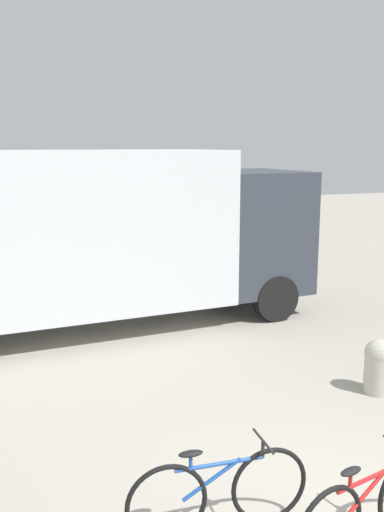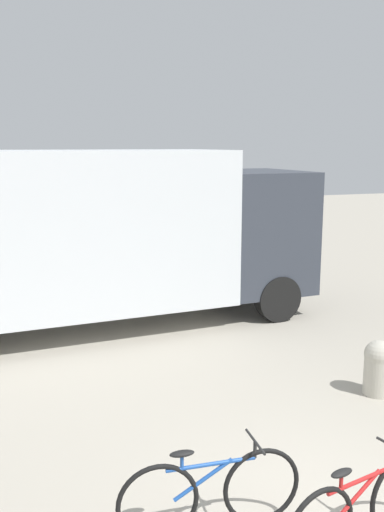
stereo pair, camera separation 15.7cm
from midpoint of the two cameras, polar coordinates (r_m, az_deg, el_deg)
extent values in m
cube|color=silver|center=(10.39, -14.58, 2.36)|extent=(6.94, 2.70, 2.83)
cube|color=#333842|center=(11.81, 6.60, 2.61)|extent=(1.92, 2.31, 2.41)
cylinder|color=black|center=(12.90, 4.34, -2.08)|extent=(0.92, 0.33, 0.90)
cylinder|color=black|center=(11.22, 8.94, -4.19)|extent=(0.92, 0.33, 0.90)
torus|color=black|center=(5.32, -2.51, -23.47)|extent=(0.73, 0.09, 0.73)
torus|color=black|center=(5.57, 7.83, -21.82)|extent=(0.73, 0.09, 0.73)
cylinder|color=#1E4C9E|center=(5.27, 2.84, -20.08)|extent=(0.81, 0.09, 0.04)
cylinder|color=#1E4C9E|center=(5.32, 2.04, -21.46)|extent=(0.54, 0.07, 0.34)
cylinder|color=#1E4C9E|center=(5.17, -0.09, -19.93)|extent=(0.03, 0.03, 0.12)
ellipsoid|color=black|center=(5.13, -0.09, -19.16)|extent=(0.23, 0.11, 0.05)
cylinder|color=black|center=(5.35, 7.20, -18.65)|extent=(0.03, 0.03, 0.15)
cylinder|color=black|center=(5.31, 7.22, -17.93)|extent=(0.05, 0.44, 0.02)
cylinder|color=red|center=(5.29, 17.64, -20.48)|extent=(0.80, 0.21, 0.04)
cylinder|color=red|center=(5.31, 17.01, -22.02)|extent=(0.54, 0.15, 0.34)
cylinder|color=red|center=(5.09, 15.61, -20.94)|extent=(0.03, 0.03, 0.12)
ellipsoid|color=black|center=(5.04, 15.66, -20.17)|extent=(0.23, 0.13, 0.05)
cylinder|color=#B2AD9E|center=(8.39, 18.57, -11.15)|extent=(0.37, 0.37, 0.57)
sphere|color=#B2AD9E|center=(8.29, 18.69, -9.32)|extent=(0.39, 0.39, 0.39)
camera|label=1|loc=(0.08, -89.48, 0.10)|focal=40.00mm
camera|label=2|loc=(0.08, 90.52, -0.10)|focal=40.00mm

